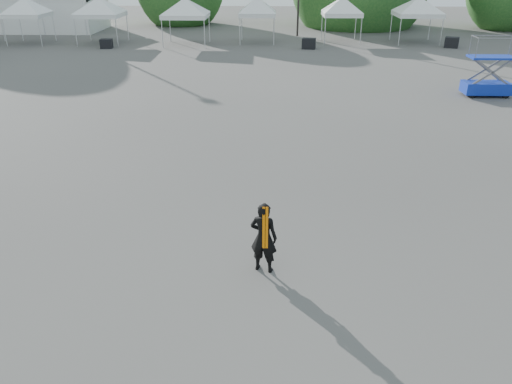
{
  "coord_description": "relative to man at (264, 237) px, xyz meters",
  "views": [
    {
      "loc": [
        0.78,
        -11.48,
        6.03
      ],
      "look_at": [
        0.49,
        -1.47,
        1.3
      ],
      "focal_mm": 35.0,
      "sensor_mm": 36.0,
      "label": 1
    }
  ],
  "objects": [
    {
      "name": "marquee",
      "position": [
        -22.68,
        37.58,
        1.18
      ],
      "size": [
        15.0,
        6.25,
        4.23
      ],
      "color": "white",
      "rests_on": "ground"
    },
    {
      "name": "crate_west",
      "position": [
        -11.8,
        28.0,
        -0.47
      ],
      "size": [
        0.89,
        0.72,
        0.65
      ],
      "primitive_type": "cube",
      "rotation": [
        0.0,
        0.0,
        0.09
      ],
      "color": "black",
      "rests_on": "ground"
    },
    {
      "name": "tent_f",
      "position": [
        5.48,
        31.33,
        2.27
      ],
      "size": [
        4.05,
        4.05,
        3.88
      ],
      "color": "silver",
      "rests_on": "ground"
    },
    {
      "name": "tent_d",
      "position": [
        -6.21,
        29.8,
        2.27
      ],
      "size": [
        4.6,
        4.6,
        3.88
      ],
      "color": "silver",
      "rests_on": "ground"
    },
    {
      "name": "tent_b",
      "position": [
        -18.15,
        29.98,
        2.27
      ],
      "size": [
        3.99,
        3.99,
        3.88
      ],
      "color": "silver",
      "rests_on": "ground"
    },
    {
      "name": "tent_g",
      "position": [
        11.18,
        31.32,
        2.27
      ],
      "size": [
        4.62,
        4.62,
        3.88
      ],
      "color": "silver",
      "rests_on": "ground"
    },
    {
      "name": "man",
      "position": [
        0.0,
        0.0,
        0.0
      ],
      "size": [
        0.66,
        0.52,
        1.58
      ],
      "rotation": [
        0.0,
        0.0,
        2.85
      ],
      "color": "black",
      "rests_on": "ground"
    },
    {
      "name": "crate_mid",
      "position": [
        2.84,
        28.22,
        -0.42
      ],
      "size": [
        1.06,
        0.89,
        0.74
      ],
      "primitive_type": "cube",
      "rotation": [
        0.0,
        0.0,
        -0.17
      ],
      "color": "black",
      "rests_on": "ground"
    },
    {
      "name": "crate_east",
      "position": [
        13.3,
        29.02,
        -0.42
      ],
      "size": [
        1.16,
        1.05,
        0.74
      ],
      "primitive_type": "cube",
      "rotation": [
        0.0,
        0.0,
        -0.39
      ],
      "color": "black",
      "rests_on": "ground"
    },
    {
      "name": "scissor_lift",
      "position": [
        10.36,
        14.95,
        0.59
      ],
      "size": [
        2.13,
        1.07,
        2.74
      ],
      "rotation": [
        0.0,
        0.0,
        -0.0
      ],
      "color": "#0B3196",
      "rests_on": "ground"
    },
    {
      "name": "tent_c",
      "position": [
        -12.72,
        30.32,
        2.27
      ],
      "size": [
        4.59,
        4.59,
        3.88
      ],
      "color": "silver",
      "rests_on": "ground"
    },
    {
      "name": "ground",
      "position": [
        -0.68,
        2.58,
        -0.79
      ],
      "size": [
        120.0,
        120.0,
        0.0
      ],
      "primitive_type": "plane",
      "color": "#474442",
      "rests_on": "ground"
    },
    {
      "name": "tent_e",
      "position": [
        -0.94,
        30.97,
        2.27
      ],
      "size": [
        3.87,
        3.87,
        3.88
      ],
      "color": "silver",
      "rests_on": "ground"
    }
  ]
}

